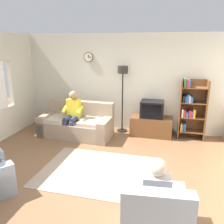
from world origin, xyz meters
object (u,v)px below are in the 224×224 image
object	(u,v)px
tv	(152,109)
armchair_near_bookshelf	(155,218)
couch	(77,125)
tv_stand	(151,126)
person_in_right_armchair	(156,192)
bookshelf	(191,108)
person_on_couch	(72,112)
floor_lamp	(123,81)

from	to	relation	value
tv	armchair_near_bookshelf	size ratio (longest dim) A/B	0.63
couch	armchair_near_bookshelf	size ratio (longest dim) A/B	2.02
tv_stand	person_in_right_armchair	size ratio (longest dim) A/B	0.98
person_in_right_armchair	couch	bearing A→B (deg)	128.18
bookshelf	armchair_near_bookshelf	distance (m)	3.74
couch	person_on_couch	xyz separation A→B (m)	(-0.06, -0.11, 0.39)
couch	floor_lamp	world-z (taller)	floor_lamp
tv_stand	tv	xyz separation A→B (m)	(0.00, -0.02, 0.48)
tv	floor_lamp	xyz separation A→B (m)	(-0.83, 0.12, 0.70)
floor_lamp	person_in_right_armchair	world-z (taller)	floor_lamp
bookshelf	tv_stand	bearing A→B (deg)	-175.87
bookshelf	person_on_couch	bearing A→B (deg)	-166.38
couch	armchair_near_bookshelf	distance (m)	3.83
bookshelf	armchair_near_bookshelf	xyz separation A→B (m)	(-0.61, -3.65, -0.52)
bookshelf	armchair_near_bookshelf	world-z (taller)	bookshelf
couch	tv	bearing A→B (deg)	14.85
couch	tv_stand	distance (m)	2.03
tv_stand	armchair_near_bookshelf	xyz separation A→B (m)	(0.37, -3.58, 0.03)
couch	armchair_near_bookshelf	world-z (taller)	same
tv	person_on_couch	world-z (taller)	person_on_couch
couch	floor_lamp	xyz separation A→B (m)	(1.12, 0.64, 1.14)
floor_lamp	person_on_couch	bearing A→B (deg)	-147.45
tv_stand	bookshelf	xyz separation A→B (m)	(0.98, 0.07, 0.54)
tv	person_on_couch	xyz separation A→B (m)	(-2.01, -0.63, -0.05)
floor_lamp	tv_stand	bearing A→B (deg)	-6.77
couch	person_on_couch	world-z (taller)	person_on_couch
floor_lamp	person_on_couch	distance (m)	1.59
tv	bookshelf	xyz separation A→B (m)	(0.98, 0.09, 0.06)
floor_lamp	person_in_right_armchair	xyz separation A→B (m)	(1.19, -3.59, -0.85)
floor_lamp	person_on_couch	size ratio (longest dim) A/B	1.49
person_on_couch	floor_lamp	bearing A→B (deg)	32.55
armchair_near_bookshelf	person_on_couch	size ratio (longest dim) A/B	0.77
couch	bookshelf	bearing A→B (deg)	11.82
tv_stand	armchair_near_bookshelf	size ratio (longest dim) A/B	1.15
armchair_near_bookshelf	person_on_couch	distance (m)	3.80
tv	floor_lamp	size ratio (longest dim) A/B	0.32
tv	bookshelf	bearing A→B (deg)	5.55
bookshelf	floor_lamp	size ratio (longest dim) A/B	0.86
bookshelf	person_in_right_armchair	size ratio (longest dim) A/B	1.41
armchair_near_bookshelf	person_in_right_armchair	distance (m)	0.33
couch	floor_lamp	distance (m)	1.72
person_on_couch	person_in_right_armchair	world-z (taller)	person_on_couch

